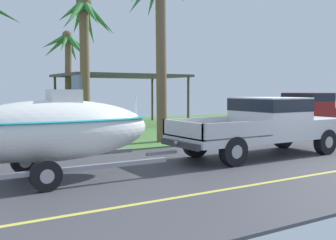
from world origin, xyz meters
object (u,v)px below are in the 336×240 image
Objects in this scene: boat_on_trailer at (54,130)px; palm_tree_far_left at (85,32)px; pickup_truck_towing at (268,123)px; carport_awning at (121,77)px; palm_tree_mid at (69,55)px; palm_tree_near_left at (161,5)px; parked_pickup_background at (307,109)px.

palm_tree_far_left is at bearing 65.26° from boat_on_trailer.
carport_awning is at bearing 87.45° from pickup_truck_towing.
pickup_truck_towing is 1.03× the size of boat_on_trailer.
palm_tree_mid is at bearing 70.56° from boat_on_trailer.
palm_tree_near_left is at bearing -103.83° from carport_awning.
boat_on_trailer is 1.10× the size of palm_tree_mid.
palm_tree_mid is (4.50, 12.76, 2.81)m from boat_on_trailer.
pickup_truck_towing is at bearing -92.55° from carport_awning.
carport_awning is 1.30× the size of palm_tree_mid.
boat_on_trailer is (-6.72, -0.00, 0.12)m from pickup_truck_towing.
palm_tree_far_left is at bearing 112.82° from palm_tree_near_left.
carport_awning is 1.10× the size of palm_tree_far_left.
palm_tree_near_left is (-1.87, -7.59, 2.48)m from carport_awning.
palm_tree_far_left is (-3.49, -3.74, 1.81)m from carport_awning.
palm_tree_near_left is at bearing -67.18° from palm_tree_far_left.
pickup_truck_towing is 12.04m from carport_awning.
boat_on_trailer is at bearing -114.74° from palm_tree_far_left.
pickup_truck_towing is 0.97× the size of palm_tree_far_left.
carport_awning is at bearing 46.98° from palm_tree_far_left.
carport_awning is at bearing 76.17° from palm_tree_near_left.
palm_tree_near_left is at bearing 107.28° from pickup_truck_towing.
parked_pickup_background is 0.86× the size of carport_awning.
palm_tree_near_left is at bearing -84.05° from palm_tree_mid.
palm_tree_mid reaches higher than carport_awning.
palm_tree_near_left reaches higher than pickup_truck_towing.
parked_pickup_background is 11.76m from palm_tree_far_left.
palm_tree_far_left reaches higher than pickup_truck_towing.
palm_tree_near_left reaches higher than parked_pickup_background.
palm_tree_far_left is (-1.62, 3.85, -0.66)m from palm_tree_near_left.
boat_on_trailer is 0.99× the size of parked_pickup_background.
pickup_truck_towing is at bearing -72.72° from palm_tree_near_left.
palm_tree_near_left is (-1.34, 4.31, 4.23)m from pickup_truck_towing.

